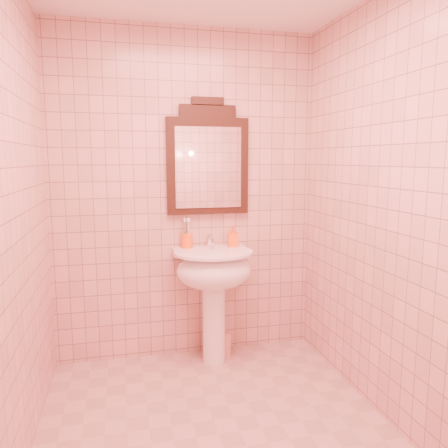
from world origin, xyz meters
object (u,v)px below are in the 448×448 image
object	(u,v)px
mirror	(208,161)
toothbrush_cup	(187,241)
soap_dispenser	(233,236)
pedestal_sink	(214,278)
towel	(218,345)

from	to	relation	value
mirror	toothbrush_cup	size ratio (longest dim) A/B	4.26
toothbrush_cup	soap_dispenser	bearing A→B (deg)	-4.90
pedestal_sink	toothbrush_cup	bearing A→B (deg)	134.86
mirror	towel	xyz separation A→B (m)	(0.05, -0.14, -1.42)
pedestal_sink	toothbrush_cup	xyz separation A→B (m)	(-0.17, 0.17, 0.26)
mirror	soap_dispenser	bearing A→B (deg)	-17.66
pedestal_sink	mirror	size ratio (longest dim) A/B	0.99
soap_dispenser	toothbrush_cup	bearing A→B (deg)	-178.34
pedestal_sink	towel	xyz separation A→B (m)	(0.05, 0.07, -0.56)
mirror	soap_dispenser	world-z (taller)	mirror
toothbrush_cup	towel	world-z (taller)	toothbrush_cup
towel	soap_dispenser	bearing A→B (deg)	30.25
toothbrush_cup	towel	bearing A→B (deg)	-26.00
pedestal_sink	mirror	xyz separation A→B (m)	(0.00, 0.20, 0.86)
mirror	soap_dispenser	size ratio (longest dim) A/B	5.34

